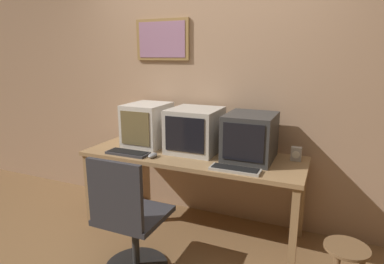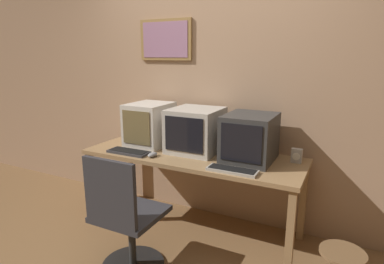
{
  "view_description": "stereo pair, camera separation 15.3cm",
  "coord_description": "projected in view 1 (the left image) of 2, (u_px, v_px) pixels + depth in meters",
  "views": [
    {
      "loc": [
        1.11,
        -1.64,
        1.63
      ],
      "look_at": [
        0.0,
        0.89,
        0.96
      ],
      "focal_mm": 30.0,
      "sensor_mm": 36.0,
      "label": 1
    },
    {
      "loc": [
        1.25,
        -1.58,
        1.63
      ],
      "look_at": [
        0.0,
        0.89,
        0.96
      ],
      "focal_mm": 30.0,
      "sensor_mm": 36.0,
      "label": 2
    }
  ],
  "objects": [
    {
      "name": "desk",
      "position": [
        192.0,
        162.0,
        2.91
      ],
      "size": [
        1.99,
        0.7,
        0.75
      ],
      "color": "#99754C",
      "rests_on": "ground_plane"
    },
    {
      "name": "office_chair",
      "position": [
        130.0,
        225.0,
        2.36
      ],
      "size": [
        0.49,
        0.49,
        0.95
      ],
      "color": "black",
      "rests_on": "ground_plane"
    },
    {
      "name": "monitor_left",
      "position": [
        148.0,
        125.0,
        3.14
      ],
      "size": [
        0.37,
        0.45,
        0.41
      ],
      "color": "beige",
      "rests_on": "desk"
    },
    {
      "name": "monitor_right",
      "position": [
        250.0,
        137.0,
        2.72
      ],
      "size": [
        0.4,
        0.47,
        0.39
      ],
      "color": "#333333",
      "rests_on": "desk"
    },
    {
      "name": "desk_clock",
      "position": [
        296.0,
        154.0,
        2.7
      ],
      "size": [
        0.09,
        0.05,
        0.12
      ],
      "color": "#B7B2AD",
      "rests_on": "desk"
    },
    {
      "name": "keyboard_side",
      "position": [
        235.0,
        169.0,
        2.47
      ],
      "size": [
        0.39,
        0.13,
        0.03
      ],
      "color": "#A8A399",
      "rests_on": "desk"
    },
    {
      "name": "mouse_near_keyboard",
      "position": [
        153.0,
        155.0,
        2.8
      ],
      "size": [
        0.06,
        0.12,
        0.04
      ],
      "color": "gray",
      "rests_on": "desk"
    },
    {
      "name": "monitor_center",
      "position": [
        195.0,
        130.0,
        2.95
      ],
      "size": [
        0.44,
        0.47,
        0.4
      ],
      "color": "#B7B2A8",
      "rests_on": "desk"
    },
    {
      "name": "wall_back",
      "position": [
        209.0,
        89.0,
        3.15
      ],
      "size": [
        8.0,
        0.08,
        2.6
      ],
      "color": "tan",
      "rests_on": "ground_plane"
    },
    {
      "name": "side_stool",
      "position": [
        345.0,
        261.0,
        2.12
      ],
      "size": [
        0.29,
        0.29,
        0.4
      ],
      "color": "brown",
      "rests_on": "ground_plane"
    },
    {
      "name": "keyboard_main",
      "position": [
        128.0,
        153.0,
        2.89
      ],
      "size": [
        0.39,
        0.16,
        0.03
      ],
      "color": "#333338",
      "rests_on": "desk"
    }
  ]
}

